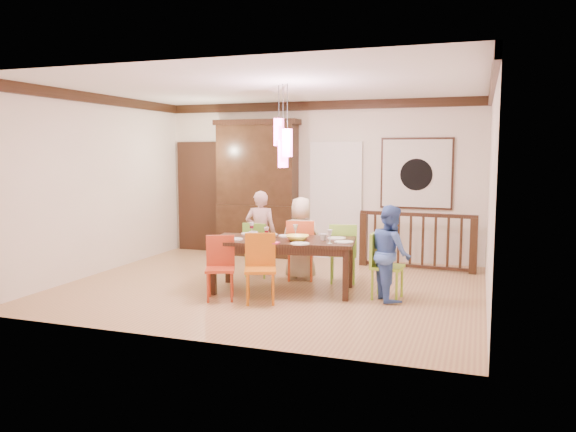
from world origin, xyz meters
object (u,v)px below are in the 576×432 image
(chair_far_left, at_px, (259,245))
(chair_end_right, at_px, (388,261))
(balustrade, at_px, (417,240))
(person_far_left, at_px, (261,233))
(person_far_mid, at_px, (301,238))
(person_end_right, at_px, (391,253))
(dining_table, at_px, (283,245))
(china_hutch, at_px, (257,188))

(chair_far_left, xyz_separation_m, chair_end_right, (2.16, -0.73, 0.01))
(balustrade, relative_size, person_far_left, 1.44)
(person_far_mid, relative_size, person_end_right, 1.00)
(person_far_left, xyz_separation_m, person_far_mid, (0.70, -0.08, -0.04))
(dining_table, height_order, chair_far_left, chair_far_left)
(china_hutch, distance_m, person_far_left, 1.85)
(chair_end_right, height_order, person_far_left, person_far_left)
(china_hutch, bearing_deg, person_end_right, -40.28)
(balustrade, bearing_deg, chair_end_right, -90.74)
(chair_far_left, xyz_separation_m, person_end_right, (2.20, -0.78, 0.14))
(person_end_right, bearing_deg, dining_table, 62.61)
(chair_end_right, relative_size, balustrade, 0.46)
(dining_table, bearing_deg, person_far_left, 119.57)
(china_hutch, bearing_deg, chair_far_left, -67.09)
(balustrade, relative_size, person_far_mid, 1.52)
(balustrade, xyz_separation_m, person_end_right, (-0.12, -2.12, 0.14))
(chair_far_left, relative_size, person_far_left, 0.64)
(chair_end_right, xyz_separation_m, balustrade, (0.16, 2.07, -0.01))
(balustrade, height_order, person_end_right, person_end_right)
(china_hutch, height_order, person_far_mid, china_hutch)
(person_far_left, bearing_deg, china_hutch, -76.88)
(chair_far_left, distance_m, chair_end_right, 2.28)
(person_end_right, bearing_deg, balustrade, -31.09)
(chair_far_left, relative_size, person_end_right, 0.68)
(balustrade, height_order, person_far_mid, person_far_mid)
(person_far_left, relative_size, person_end_right, 1.06)
(person_far_left, distance_m, person_end_right, 2.38)
(dining_table, distance_m, chair_end_right, 1.48)
(dining_table, bearing_deg, chair_far_left, 122.19)
(dining_table, xyz_separation_m, person_far_left, (-0.70, 0.89, 0.02))
(dining_table, height_order, person_far_left, person_far_left)
(chair_far_left, bearing_deg, person_end_right, 163.74)
(chair_far_left, height_order, china_hutch, china_hutch)
(dining_table, xyz_separation_m, person_far_mid, (0.01, 0.81, -0.02))
(chair_end_right, distance_m, balustrade, 2.08)
(chair_end_right, xyz_separation_m, person_far_left, (-2.17, 0.82, 0.17))
(chair_far_left, xyz_separation_m, person_far_mid, (0.70, 0.01, 0.15))
(person_far_left, bearing_deg, person_end_right, 147.85)
(chair_end_right, relative_size, person_far_mid, 0.70)
(person_far_mid, bearing_deg, person_far_left, -14.23)
(person_end_right, bearing_deg, chair_end_right, 13.90)
(person_far_left, bearing_deg, chair_end_right, 148.59)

